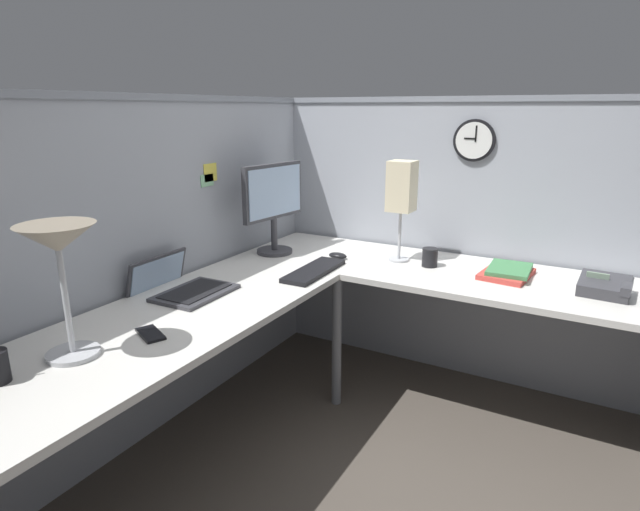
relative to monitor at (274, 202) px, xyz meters
name	(u,v)px	position (x,y,z in m)	size (l,w,h in m)	color
ground_plane	(350,426)	(-0.31, -0.64, -1.02)	(6.80, 6.80, 0.00)	#4C443D
cubicle_wall_back	(153,267)	(-0.68, 0.23, -0.23)	(2.57, 0.12, 1.58)	#999EA8
cubicle_wall_right	(461,240)	(0.56, -0.90, -0.23)	(0.12, 2.37, 1.58)	#999EA8
desk	(347,320)	(-0.46, -0.69, -0.39)	(2.35, 2.15, 0.73)	silver
monitor	(274,202)	(0.00, 0.00, 0.00)	(0.46, 0.20, 0.50)	#38383D
laptop	(178,286)	(-0.74, 0.02, -0.27)	(0.35, 0.39, 0.22)	#38383D
keyboard	(314,271)	(-0.21, -0.38, -0.28)	(0.43, 0.14, 0.02)	black
computer_mouse	(338,256)	(0.07, -0.36, -0.28)	(0.06, 0.10, 0.03)	black
desk_lamp_dome	(59,250)	(-1.38, -0.13, 0.07)	(0.24, 0.24, 0.44)	#B7BABF
cell_phone	(150,334)	(-1.14, -0.23, -0.29)	(0.07, 0.14, 0.01)	black
office_phone	(606,287)	(0.13, -1.65, -0.26)	(0.20, 0.22, 0.11)	#38383D
book_stack	(508,272)	(0.20, -1.22, -0.27)	(0.30, 0.24, 0.04)	#BF3F38
desk_lamp_paper	(402,189)	(0.20, -0.67, 0.09)	(0.13, 0.13, 0.53)	#B7BABF
coffee_mug	(430,257)	(0.18, -0.84, -0.25)	(0.08, 0.08, 0.10)	black
wall_clock	(474,140)	(0.50, -0.95, 0.33)	(0.04, 0.22, 0.22)	black
pinned_note_leftmost	(210,172)	(-0.30, 0.18, 0.18)	(0.10, 0.00, 0.09)	#EAD84C
pinned_note_middle	(207,180)	(-0.33, 0.18, 0.14)	(0.09, 0.00, 0.06)	#8CCC99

